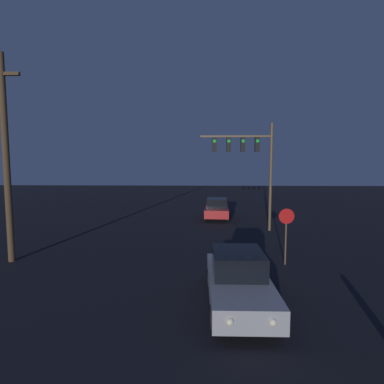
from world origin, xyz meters
The scene contains 5 objects.
car_near centered at (1.60, 8.70, 0.78)m, with size 1.88×4.58×1.62m.
car_far centered at (1.67, 23.44, 0.78)m, with size 2.07×4.65×1.62m.
traffic_signal_mast centered at (3.51, 19.11, 4.80)m, with size 4.62×0.30×6.91m.
stop_sign centered at (4.07, 12.43, 1.68)m, with size 0.65×0.07×2.43m.
utility_pole centered at (-8.00, 12.49, 4.65)m, with size 1.56×0.28×9.00m.
Camera 1 is at (0.46, -0.25, 4.31)m, focal length 28.00 mm.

